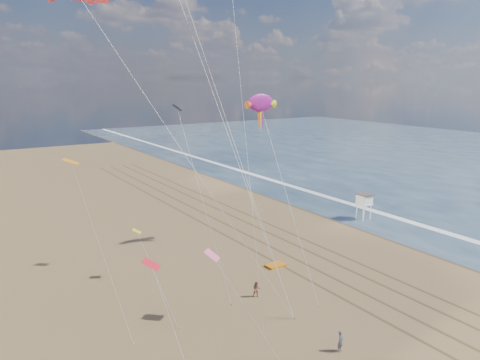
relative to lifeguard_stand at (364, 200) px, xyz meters
The scene contains 9 objects.
wet_sand 8.92m from the lifeguard_stand, 88.50° to the left, with size 260.00×260.00×0.00m, color #42301E.
foam 9.95m from the lifeguard_stand, 62.41° to the left, with size 260.00×260.00×0.00m, color white.
tracks 16.54m from the lifeguard_stand, behind, with size 7.68×120.00×0.01m.
lifeguard_stand is the anchor object (origin of this frame).
grounded_kite 21.93m from the lifeguard_stand, 161.52° to the right, with size 2.05×1.31×0.23m, color orange.
show_kite 22.46m from the lifeguard_stand, behind, with size 4.52×8.60×23.27m.
kite_flyer_a 34.19m from the lifeguard_stand, 139.87° to the right, with size 0.58×0.38×1.60m, color #55576D.
kite_flyer_b 28.86m from the lifeguard_stand, 156.15° to the right, with size 0.74×0.58×1.52m, color #97614D.
small_kites 36.23m from the lifeguard_stand, 165.14° to the right, with size 12.71×16.60×22.14m.
Camera 1 is at (-29.94, -12.23, 19.43)m, focal length 35.00 mm.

